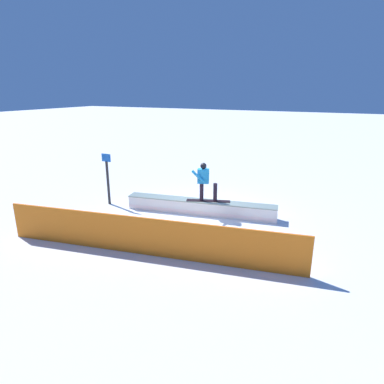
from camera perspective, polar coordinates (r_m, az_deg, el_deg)
name	(u,v)px	position (r m, az deg, el deg)	size (l,w,h in m)	color
ground_plane	(200,213)	(12.20, 1.41, -3.72)	(120.00, 120.00, 0.00)	white
grind_box	(200,207)	(12.12, 1.42, -2.69)	(5.51, 1.51, 0.51)	white
snowboarder	(205,181)	(11.75, 2.22, 1.98)	(1.57, 0.79, 1.40)	black
safety_fence	(146,236)	(9.17, -7.98, -7.59)	(8.59, 0.06, 1.09)	orange
trail_marker	(108,178)	(13.30, -14.33, 2.41)	(0.40, 0.10, 2.02)	#262628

